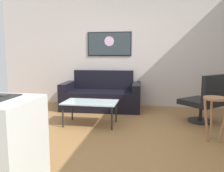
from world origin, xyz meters
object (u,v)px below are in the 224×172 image
at_px(couch, 102,97).
at_px(bar_stool, 215,107).
at_px(coffee_table, 90,103).
at_px(armchair, 205,100).
at_px(wall_painting, 109,44).

distance_m(couch, bar_stool, 2.74).
xyz_separation_m(coffee_table, armchair, (2.12, 0.46, 0.05)).
bearing_deg(wall_painting, bar_stool, -48.02).
relative_size(couch, coffee_table, 1.89).
bearing_deg(coffee_table, wall_painting, 88.89).
distance_m(coffee_table, armchair, 2.17).
xyz_separation_m(coffee_table, wall_painting, (0.03, 1.76, 1.16)).
distance_m(coffee_table, wall_painting, 2.11).
height_order(coffee_table, bar_stool, bar_stool).
bearing_deg(couch, bar_stool, -39.35).
bearing_deg(wall_painting, coffee_table, -91.11).
height_order(couch, armchair, armchair).
bearing_deg(bar_stool, armchair, 85.64).
relative_size(couch, bar_stool, 2.76).
relative_size(coffee_table, wall_painting, 0.88).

